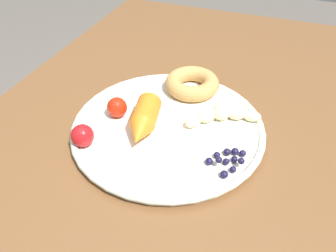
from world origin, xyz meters
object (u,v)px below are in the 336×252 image
dining_table (166,178)px  banana (222,115)px  carrot_orange (143,121)px  tomato_near (117,107)px  blueberry_pile (227,160)px  donut (193,84)px  plate (168,127)px  tomato_mid (82,136)px

dining_table → banana: bearing=134.4°
dining_table → carrot_orange: (-0.00, -0.04, 0.12)m
tomato_near → blueberry_pile: bearing=77.2°
dining_table → carrot_orange: bearing=-91.9°
carrot_orange → blueberry_pile: carrot_orange is taller
banana → donut: 0.10m
plate → donut: donut is taller
plate → blueberry_pile: 0.13m
plate → carrot_orange: 0.05m
donut → plate: bearing=-3.6°
tomato_near → dining_table: bearing=76.3°
donut → tomato_near: (0.12, -0.10, 0.00)m
tomato_mid → banana: bearing=125.3°
banana → blueberry_pile: (0.10, 0.03, -0.01)m
blueberry_pile → tomato_near: size_ratio=1.76×
dining_table → plate: bearing=-168.6°
tomato_near → plate: bearing=92.1°
banana → carrot_orange: (0.07, -0.12, 0.01)m
dining_table → carrot_orange: carrot_orange is taller
carrot_orange → blueberry_pile: 0.15m
dining_table → tomato_mid: 0.18m
plate → donut: size_ratio=3.16×
carrot_orange → tomato_near: carrot_orange is taller
donut → tomato_mid: 0.24m
donut → tomato_near: 0.16m
tomato_near → donut: bearing=140.5°
carrot_orange → blueberry_pile: size_ratio=1.78×
banana → donut: bearing=-134.3°
dining_table → donut: 0.19m
dining_table → tomato_mid: bearing=-62.0°
banana → carrot_orange: size_ratio=1.10×
carrot_orange → tomato_near: bearing=-110.9°
blueberry_pile → banana: bearing=-161.7°
blueberry_pile → plate: bearing=-114.0°
dining_table → banana: size_ratio=9.78×
dining_table → plate: 0.10m
banana → carrot_orange: 0.14m
donut → tomato_mid: size_ratio=2.83×
banana → tomato_near: 0.18m
banana → tomato_mid: (0.14, -0.19, 0.01)m
dining_table → carrot_orange: 0.13m
blueberry_pile → tomato_near: bearing=-102.8°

